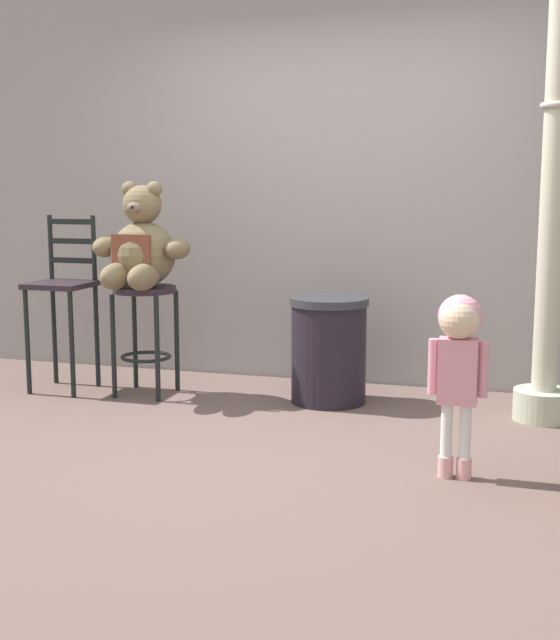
# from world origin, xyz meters

# --- Properties ---
(ground_plane) EXTENTS (24.00, 24.00, 0.00)m
(ground_plane) POSITION_xyz_m (0.00, 0.00, 0.00)
(ground_plane) COLOR brown
(building_wall) EXTENTS (6.62, 0.30, 3.20)m
(building_wall) POSITION_xyz_m (0.00, 1.83, 1.60)
(building_wall) COLOR gray
(building_wall) RESTS_ON ground_plane
(bar_stool_with_teddy) EXTENTS (0.41, 0.41, 0.72)m
(bar_stool_with_teddy) POSITION_xyz_m (-1.08, 0.94, 0.52)
(bar_stool_with_teddy) COLOR #291E26
(bar_stool_with_teddy) RESTS_ON ground_plane
(teddy_bear) EXTENTS (0.65, 0.58, 0.67)m
(teddy_bear) POSITION_xyz_m (-1.08, 0.91, 0.96)
(teddy_bear) COLOR brown
(teddy_bear) RESTS_ON bar_stool_with_teddy
(child_walking) EXTENTS (0.28, 0.22, 0.87)m
(child_walking) POSITION_xyz_m (1.01, -0.12, 0.63)
(child_walking) COLOR #D99896
(child_walking) RESTS_ON ground_plane
(trash_bin) EXTENTS (0.50, 0.50, 0.67)m
(trash_bin) POSITION_xyz_m (0.11, 1.09, 0.34)
(trash_bin) COLOR black
(trash_bin) RESTS_ON ground_plane
(lamppost) EXTENTS (0.34, 0.34, 3.12)m
(lamppost) POSITION_xyz_m (1.41, 1.04, 1.26)
(lamppost) COLOR #ABB096
(lamppost) RESTS_ON ground_plane
(bar_chair_empty) EXTENTS (0.39, 0.39, 1.16)m
(bar_chair_empty) POSITION_xyz_m (-1.66, 0.92, 0.65)
(bar_chair_empty) COLOR #291E26
(bar_chair_empty) RESTS_ON ground_plane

